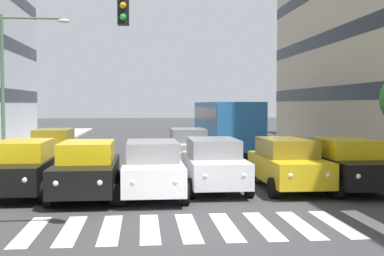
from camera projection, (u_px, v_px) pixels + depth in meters
ground_plane at (207, 227)px, 11.68m from camera, size 180.00×180.00×0.00m
crosswalk_markings at (207, 227)px, 11.68m from camera, size 8.55×2.80×0.01m
car_0 at (346, 164)px, 16.66m from camera, size 2.02×4.44×1.72m
car_1 at (287, 163)px, 16.79m from camera, size 2.02×4.44×1.72m
car_2 at (214, 164)px, 16.70m from camera, size 2.02×4.44×1.72m
car_3 at (152, 168)px, 15.56m from camera, size 2.02×4.44×1.72m
car_4 at (87, 169)px, 15.36m from camera, size 2.02×4.44×1.72m
car_5 at (22, 167)px, 15.79m from camera, size 2.02×4.44×1.72m
car_row2_0 at (188, 146)px, 23.42m from camera, size 2.02×4.44×1.72m
car_row2_1 at (53, 147)px, 23.02m from camera, size 2.02×4.44×1.72m
bus_behind_traffic at (225, 121)px, 29.47m from camera, size 2.78×10.50×3.00m
street_lamp_right at (14, 72)px, 21.95m from camera, size 3.03×0.28×6.69m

